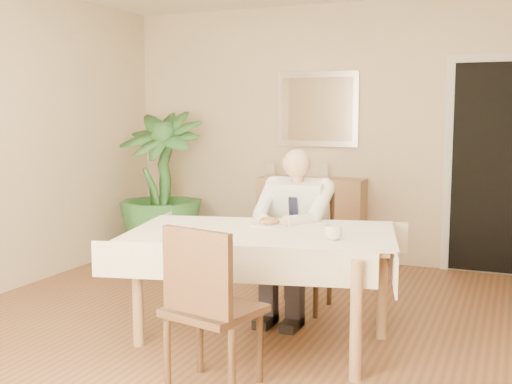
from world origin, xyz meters
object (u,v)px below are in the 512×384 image
at_px(coffee_mug, 333,233).
at_px(potted_palm, 161,186).
at_px(chair_far, 304,243).
at_px(chair_near, 207,301).
at_px(sideboard, 312,220).
at_px(dining_table, 262,243).
at_px(seated_man, 292,225).

xyz_separation_m(coffee_mug, potted_palm, (-2.36, 1.97, -0.03)).
bearing_deg(coffee_mug, chair_far, 117.00).
height_order(chair_near, sideboard, chair_near).
relative_size(dining_table, potted_palm, 1.27).
height_order(seated_man, potted_palm, potted_palm).
bearing_deg(coffee_mug, dining_table, 166.67).
xyz_separation_m(dining_table, sideboard, (-0.41, 2.37, -0.24)).
bearing_deg(dining_table, potted_palm, 122.28).
height_order(dining_table, coffee_mug, coffee_mug).
bearing_deg(chair_far, coffee_mug, -57.39).
bearing_deg(sideboard, seated_man, -78.24).
height_order(coffee_mug, potted_palm, potted_palm).
distance_m(coffee_mug, potted_palm, 3.07).
distance_m(seated_man, sideboard, 1.84).
height_order(seated_man, coffee_mug, seated_man).
relative_size(dining_table, chair_near, 2.08).
bearing_deg(chair_near, seated_man, 105.41).
distance_m(dining_table, chair_near, 0.88).
bearing_deg(dining_table, sideboard, 86.86).
xyz_separation_m(chair_far, potted_palm, (-1.85, 0.96, 0.26)).
xyz_separation_m(coffee_mug, sideboard, (-0.92, 2.49, -0.37)).
distance_m(dining_table, sideboard, 2.42).
relative_size(chair_far, chair_near, 0.96).
xyz_separation_m(chair_far, chair_near, (0.04, -1.75, 0.02)).
height_order(chair_near, potted_palm, potted_palm).
bearing_deg(chair_far, potted_palm, 158.11).
xyz_separation_m(chair_far, coffee_mug, (0.51, -1.00, 0.29)).
relative_size(chair_far, sideboard, 0.84).
height_order(dining_table, chair_far, chair_far).
xyz_separation_m(chair_far, sideboard, (-0.41, 1.49, -0.07)).
bearing_deg(potted_palm, coffee_mug, -39.76).
bearing_deg(coffee_mug, sideboard, 110.17).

